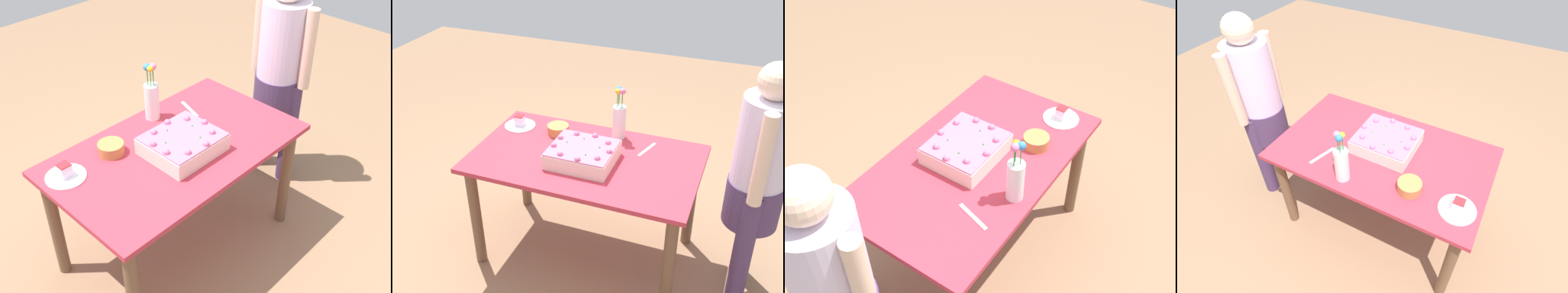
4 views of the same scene
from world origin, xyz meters
TOP-DOWN VIEW (x-y plane):
  - ground_plane at (0.00, 0.00)m, footprint 8.00×8.00m
  - dining_table at (0.00, 0.00)m, footprint 1.39×0.82m
  - sheet_cake at (-0.00, -0.06)m, footprint 0.38×0.34m
  - serving_plate_with_slice at (-0.56, 0.21)m, footprint 0.21×0.21m
  - cake_knife at (0.33, 0.22)m, footprint 0.08×0.19m
  - flower_vase at (0.11, 0.31)m, footprint 0.09×0.09m
  - fruit_bowl at (-0.28, 0.21)m, footprint 0.14×0.14m
  - person_standing at (1.00, 0.04)m, footprint 0.31×0.45m

SIDE VIEW (x-z plane):
  - ground_plane at x=0.00m, z-range 0.00..0.00m
  - dining_table at x=0.00m, z-range 0.25..1.01m
  - cake_knife at x=0.33m, z-range 0.76..0.76m
  - serving_plate_with_slice at x=-0.56m, z-range 0.74..0.82m
  - fruit_bowl at x=-0.28m, z-range 0.76..0.82m
  - sheet_cake at x=0.00m, z-range 0.75..0.87m
  - person_standing at x=1.00m, z-range 0.11..1.60m
  - flower_vase at x=0.11m, z-range 0.71..1.07m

